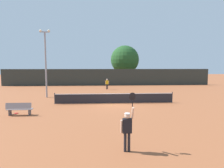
% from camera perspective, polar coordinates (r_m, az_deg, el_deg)
% --- Properties ---
extents(ground_plane, '(120.00, 120.00, 0.00)m').
position_cam_1_polar(ground_plane, '(18.29, 0.76, -5.83)').
color(ground_plane, '#9E5633').
extents(tennis_net, '(11.37, 0.08, 1.07)m').
position_cam_1_polar(tennis_net, '(18.19, 0.76, -4.25)').
color(tennis_net, '#232328').
rests_on(tennis_net, ground).
extents(perimeter_fence, '(37.80, 0.12, 2.99)m').
position_cam_1_polar(perimeter_fence, '(34.64, -1.27, 2.06)').
color(perimeter_fence, '#2D332D').
rests_on(perimeter_fence, ground).
extents(player_serving, '(0.68, 0.39, 2.49)m').
position_cam_1_polar(player_serving, '(8.13, 4.64, -12.53)').
color(player_serving, black).
rests_on(player_serving, ground).
extents(player_receiving, '(0.57, 0.23, 1.55)m').
position_cam_1_polar(player_receiving, '(28.94, -1.50, 0.27)').
color(player_receiving, yellow).
rests_on(player_receiving, ground).
extents(tennis_ball, '(0.07, 0.07, 0.07)m').
position_cam_1_polar(tennis_ball, '(17.43, -0.01, -6.28)').
color(tennis_ball, '#CCE033').
rests_on(tennis_ball, ground).
extents(spare_racket, '(0.28, 0.52, 0.04)m').
position_cam_1_polar(spare_racket, '(16.19, -26.88, -7.87)').
color(spare_racket, black).
rests_on(spare_racket, ground).
extents(courtside_bench, '(1.80, 0.44, 0.95)m').
position_cam_1_polar(courtside_bench, '(15.40, -26.10, -6.75)').
color(courtside_bench, gray).
rests_on(courtside_bench, ground).
extents(light_pole, '(1.18, 0.28, 7.58)m').
position_cam_1_polar(light_pole, '(22.60, -19.35, 7.11)').
color(light_pole, gray).
rests_on(light_pole, ground).
extents(large_tree, '(5.94, 5.94, 7.82)m').
position_cam_1_polar(large_tree, '(40.33, 3.88, 7.29)').
color(large_tree, brown).
rests_on(large_tree, ground).
extents(parked_car_near, '(2.34, 4.38, 1.69)m').
position_cam_1_polar(parked_car_near, '(40.93, -5.79, 1.57)').
color(parked_car_near, '#B7B7BC').
rests_on(parked_car_near, ground).
extents(parked_car_mid, '(2.50, 4.43, 1.69)m').
position_cam_1_polar(parked_car_mid, '(40.98, 6.90, 1.56)').
color(parked_car_mid, '#B7B7BC').
rests_on(parked_car_mid, ground).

